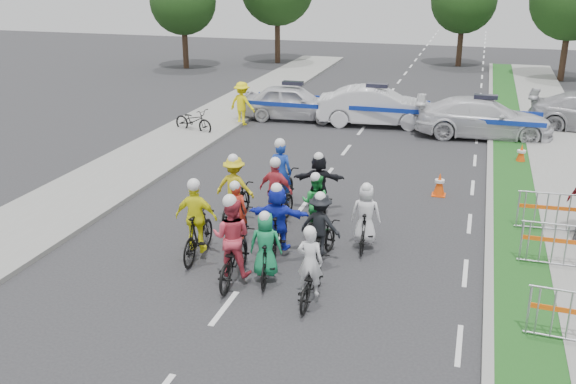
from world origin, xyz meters
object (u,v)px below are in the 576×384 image
(cone_0, at_px, (439,184))
(tree_0, at_px, (183,2))
(rider_6, at_px, (237,224))
(rider_9, at_px, (276,199))
(rider_1, at_px, (266,253))
(rider_12, at_px, (281,185))
(marshal_hiviz, at_px, (242,103))
(rider_5, at_px, (278,224))
(rider_8, at_px, (316,212))
(barrier_2, at_px, (557,214))
(cone_1, at_px, (521,154))
(rider_10, at_px, (235,195))
(rider_7, at_px, (366,222))
(rider_4, at_px, (320,234))
(barrier_1, at_px, (566,248))
(rider_11, at_px, (319,187))
(rider_0, at_px, (310,276))
(rider_3, at_px, (197,228))
(parked_bike, at_px, (193,121))
(tree_4, at_px, (464,1))
(rider_2, at_px, (233,249))
(police_car_2, at_px, (484,118))
(police_car_0, at_px, (293,102))
(police_car_1, at_px, (376,106))
(tree_1, at_px, (572,0))

(cone_0, height_order, tree_0, tree_0)
(rider_6, height_order, rider_9, rider_9)
(rider_1, xyz_separation_m, rider_12, (-1.01, 4.33, 0.02))
(marshal_hiviz, bearing_deg, rider_1, 126.95)
(rider_5, xyz_separation_m, rider_8, (0.59, 1.29, -0.12))
(barrier_2, height_order, cone_1, barrier_2)
(rider_10, bearing_deg, rider_7, 169.99)
(rider_6, distance_m, cone_0, 6.79)
(rider_12, bearing_deg, rider_5, 106.69)
(rider_9, distance_m, rider_10, 1.16)
(rider_1, relative_size, rider_5, 0.92)
(rider_9, bearing_deg, marshal_hiviz, -53.15)
(marshal_hiviz, bearing_deg, rider_4, 132.54)
(rider_5, xyz_separation_m, barrier_1, (6.43, 1.02, -0.21))
(rider_9, bearing_deg, rider_8, 173.69)
(rider_11, bearing_deg, barrier_2, 171.24)
(rider_0, distance_m, rider_9, 4.07)
(rider_3, bearing_deg, cone_1, -130.80)
(parked_bike, bearing_deg, rider_3, -137.66)
(barrier_1, bearing_deg, rider_7, -179.14)
(rider_7, bearing_deg, tree_0, -58.38)
(rider_0, distance_m, cone_0, 7.51)
(rider_4, relative_size, rider_7, 1.04)
(tree_4, bearing_deg, rider_4, -93.08)
(rider_1, bearing_deg, rider_2, 3.82)
(rider_5, distance_m, cone_1, 10.99)
(rider_7, relative_size, rider_9, 0.89)
(police_car_2, bearing_deg, rider_8, 156.93)
(barrier_1, bearing_deg, tree_4, 96.98)
(rider_4, bearing_deg, cone_0, -105.33)
(rider_3, height_order, police_car_0, rider_3)
(police_car_1, height_order, tree_1, tree_1)
(rider_12, height_order, tree_0, tree_0)
(rider_2, xyz_separation_m, barrier_1, (6.96, 2.57, -0.19))
(rider_4, distance_m, rider_12, 3.55)
(rider_1, xyz_separation_m, cone_1, (5.66, 10.67, -0.32))
(rider_0, height_order, barrier_1, rider_0)
(cone_1, bearing_deg, rider_11, -130.87)
(rider_5, bearing_deg, cone_0, -126.13)
(tree_4, bearing_deg, police_car_1, -98.29)
(rider_12, bearing_deg, police_car_0, -74.64)
(rider_8, xyz_separation_m, rider_10, (-2.31, 0.39, 0.09))
(police_car_0, bearing_deg, rider_7, -161.71)
(rider_8, bearing_deg, parked_bike, -47.96)
(marshal_hiviz, relative_size, cone_0, 2.62)
(rider_12, relative_size, barrier_2, 1.03)
(rider_5, relative_size, police_car_2, 0.34)
(rider_2, relative_size, rider_5, 1.12)
(barrier_1, height_order, parked_bike, barrier_1)
(cone_0, bearing_deg, rider_4, -113.61)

